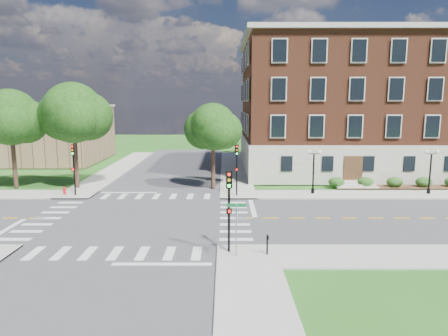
{
  "coord_description": "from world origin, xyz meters",
  "views": [
    {
      "loc": [
        6.43,
        -29.51,
        8.78
      ],
      "look_at": [
        6.4,
        4.35,
        3.2
      ],
      "focal_mm": 32.0,
      "sensor_mm": 36.0,
      "label": 1
    }
  ],
  "objects_px": {
    "traffic_signal_nw": "(73,163)",
    "twin_lamp_east": "(430,169)",
    "traffic_signal_se": "(229,201)",
    "twin_lamp_west": "(314,169)",
    "fire_hydrant": "(65,191)",
    "street_sign_pole": "(236,219)",
    "push_button_post": "(267,243)",
    "traffic_signal_ne": "(237,163)"
  },
  "relations": [
    {
      "from": "traffic_signal_se",
      "to": "traffic_signal_ne",
      "type": "height_order",
      "value": "same"
    },
    {
      "from": "traffic_signal_ne",
      "to": "twin_lamp_west",
      "type": "xyz_separation_m",
      "value": [
        7.37,
        0.88,
        -0.66
      ]
    },
    {
      "from": "traffic_signal_nw",
      "to": "street_sign_pole",
      "type": "height_order",
      "value": "traffic_signal_nw"
    },
    {
      "from": "fire_hydrant",
      "to": "traffic_signal_nw",
      "type": "bearing_deg",
      "value": -16.25
    },
    {
      "from": "twin_lamp_east",
      "to": "street_sign_pole",
      "type": "xyz_separation_m",
      "value": [
        -18.95,
        -15.86,
        -0.21
      ]
    },
    {
      "from": "street_sign_pole",
      "to": "push_button_post",
      "type": "height_order",
      "value": "street_sign_pole"
    },
    {
      "from": "traffic_signal_se",
      "to": "traffic_signal_ne",
      "type": "bearing_deg",
      "value": 86.46
    },
    {
      "from": "fire_hydrant",
      "to": "traffic_signal_ne",
      "type": "bearing_deg",
      "value": -1.54
    },
    {
      "from": "twin_lamp_east",
      "to": "twin_lamp_west",
      "type": "bearing_deg",
      "value": 179.38
    },
    {
      "from": "twin_lamp_west",
      "to": "push_button_post",
      "type": "bearing_deg",
      "value": -111.07
    },
    {
      "from": "twin_lamp_west",
      "to": "fire_hydrant",
      "type": "bearing_deg",
      "value": -178.94
    },
    {
      "from": "traffic_signal_se",
      "to": "fire_hydrant",
      "type": "xyz_separation_m",
      "value": [
        -15.52,
        14.81,
        -2.72
      ]
    },
    {
      "from": "traffic_signal_nw",
      "to": "twin_lamp_east",
      "type": "bearing_deg",
      "value": 1.1
    },
    {
      "from": "traffic_signal_ne",
      "to": "push_button_post",
      "type": "height_order",
      "value": "traffic_signal_ne"
    },
    {
      "from": "twin_lamp_east",
      "to": "push_button_post",
      "type": "height_order",
      "value": "twin_lamp_east"
    },
    {
      "from": "street_sign_pole",
      "to": "fire_hydrant",
      "type": "distance_m",
      "value": 22.34
    },
    {
      "from": "twin_lamp_west",
      "to": "push_button_post",
      "type": "relative_size",
      "value": 3.53
    },
    {
      "from": "traffic_signal_se",
      "to": "push_button_post",
      "type": "xyz_separation_m",
      "value": [
        2.2,
        -0.48,
        -2.39
      ]
    },
    {
      "from": "traffic_signal_nw",
      "to": "push_button_post",
      "type": "bearing_deg",
      "value": -42.07
    },
    {
      "from": "traffic_signal_nw",
      "to": "push_button_post",
      "type": "xyz_separation_m",
      "value": [
        16.57,
        -14.96,
        -2.39
      ]
    },
    {
      "from": "traffic_signal_se",
      "to": "twin_lamp_east",
      "type": "distance_m",
      "value": 24.58
    },
    {
      "from": "street_sign_pole",
      "to": "push_button_post",
      "type": "bearing_deg",
      "value": 8.1
    },
    {
      "from": "traffic_signal_ne",
      "to": "fire_hydrant",
      "type": "distance_m",
      "value": 16.64
    },
    {
      "from": "traffic_signal_se",
      "to": "street_sign_pole",
      "type": "relative_size",
      "value": 1.55
    },
    {
      "from": "push_button_post",
      "to": "fire_hydrant",
      "type": "bearing_deg",
      "value": 139.2
    },
    {
      "from": "street_sign_pole",
      "to": "twin_lamp_west",
      "type": "bearing_deg",
      "value": 63.87
    },
    {
      "from": "traffic_signal_se",
      "to": "twin_lamp_west",
      "type": "distance_m",
      "value": 17.35
    },
    {
      "from": "twin_lamp_east",
      "to": "fire_hydrant",
      "type": "distance_m",
      "value": 34.95
    },
    {
      "from": "twin_lamp_west",
      "to": "push_button_post",
      "type": "distance_m",
      "value": 16.94
    },
    {
      "from": "twin_lamp_west",
      "to": "twin_lamp_east",
      "type": "relative_size",
      "value": 1.0
    },
    {
      "from": "traffic_signal_ne",
      "to": "traffic_signal_nw",
      "type": "distance_m",
      "value": 15.27
    },
    {
      "from": "traffic_signal_nw",
      "to": "street_sign_pole",
      "type": "xyz_separation_m",
      "value": [
        14.79,
        -15.21,
        -0.88
      ]
    },
    {
      "from": "traffic_signal_ne",
      "to": "push_button_post",
      "type": "distance_m",
      "value": 15.1
    },
    {
      "from": "traffic_signal_ne",
      "to": "fire_hydrant",
      "type": "height_order",
      "value": "traffic_signal_ne"
    },
    {
      "from": "traffic_signal_se",
      "to": "push_button_post",
      "type": "height_order",
      "value": "traffic_signal_se"
    },
    {
      "from": "traffic_signal_se",
      "to": "twin_lamp_west",
      "type": "relative_size",
      "value": 1.13
    },
    {
      "from": "push_button_post",
      "to": "traffic_signal_se",
      "type": "bearing_deg",
      "value": 167.56
    },
    {
      "from": "traffic_signal_nw",
      "to": "traffic_signal_ne",
      "type": "bearing_deg",
      "value": -0.41
    },
    {
      "from": "traffic_signal_ne",
      "to": "twin_lamp_east",
      "type": "bearing_deg",
      "value": 2.35
    },
    {
      "from": "traffic_signal_se",
      "to": "fire_hydrant",
      "type": "bearing_deg",
      "value": 136.35
    },
    {
      "from": "traffic_signal_ne",
      "to": "traffic_signal_se",
      "type": "bearing_deg",
      "value": -93.54
    },
    {
      "from": "traffic_signal_nw",
      "to": "fire_hydrant",
      "type": "relative_size",
      "value": 6.4
    }
  ]
}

